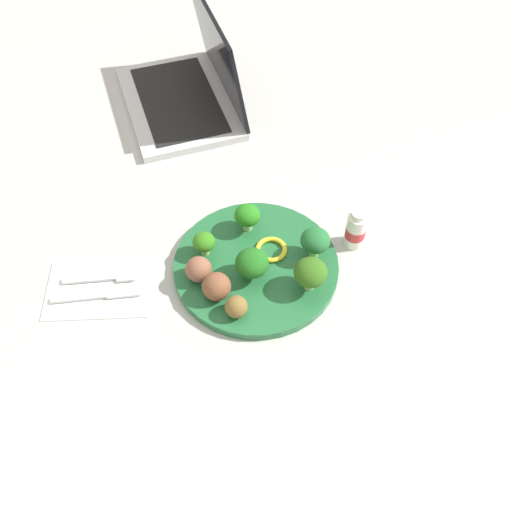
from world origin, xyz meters
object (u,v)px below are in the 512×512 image
object	(u,v)px
yogurt_bottle	(356,230)
meatball_front_right	(199,269)
plate	(256,266)
pepper_ring_front_right	(271,250)
broccoli_floret_far_rim	(315,241)
laptop	(190,88)
broccoli_floret_back_right	(247,216)
meatball_near_rim	(236,307)
meatball_far_rim	(217,286)
broccoli_floret_front_left	(204,243)
knife	(101,295)
fork	(104,277)
broccoli_floret_mid_left	(252,263)
broccoli_floret_near_rim	(310,273)
napkin	(98,288)

from	to	relation	value
yogurt_bottle	meatball_front_right	bearing A→B (deg)	-167.38
plate	pepper_ring_front_right	xyz separation A→B (m)	(0.03, 0.02, 0.01)
broccoli_floret_far_rim	laptop	size ratio (longest dim) A/B	0.16
broccoli_floret_back_right	meatball_near_rim	distance (m)	0.18
meatball_front_right	meatball_far_rim	world-z (taller)	meatball_far_rim
broccoli_floret_front_left	laptop	xyz separation A→B (m)	(-0.02, 0.44, -0.00)
knife	broccoli_floret_far_rim	bearing A→B (deg)	6.99
meatball_near_rim	fork	bearing A→B (deg)	156.05
broccoli_floret_back_right	meatball_near_rim	world-z (taller)	broccoli_floret_back_right
broccoli_floret_mid_left	broccoli_floret_far_rim	xyz separation A→B (m)	(0.11, 0.03, 0.00)
broccoli_floret_front_left	meatball_front_right	distance (m)	0.05
yogurt_bottle	plate	bearing A→B (deg)	-166.97
knife	yogurt_bottle	world-z (taller)	yogurt_bottle
pepper_ring_front_right	broccoli_floret_mid_left	bearing A→B (deg)	-127.76
pepper_ring_front_right	fork	bearing A→B (deg)	-175.44
broccoli_floret_far_rim	broccoli_floret_back_right	size ratio (longest dim) A/B	1.10
broccoli_floret_far_rim	laptop	bearing A→B (deg)	113.58
meatball_near_rim	knife	size ratio (longest dim) A/B	0.25
pepper_ring_front_right	knife	world-z (taller)	pepper_ring_front_right
broccoli_floret_mid_left	meatball_near_rim	xyz separation A→B (m)	(-0.03, -0.07, -0.02)
broccoli_floret_front_left	meatball_front_right	xyz separation A→B (m)	(-0.01, -0.05, -0.01)
broccoli_floret_near_rim	napkin	world-z (taller)	broccoli_floret_near_rim
meatball_far_rim	pepper_ring_front_right	xyz separation A→B (m)	(0.10, 0.08, -0.02)
napkin	yogurt_bottle	distance (m)	0.45
plate	pepper_ring_front_right	bearing A→B (deg)	39.81
broccoli_floret_mid_left	yogurt_bottle	bearing A→B (deg)	19.39
broccoli_floret_front_left	broccoli_floret_back_right	world-z (taller)	broccoli_floret_back_right
meatball_front_right	yogurt_bottle	size ratio (longest dim) A/B	0.55
broccoli_floret_far_rim	broccoli_floret_back_right	xyz separation A→B (m)	(-0.11, 0.07, -0.00)
meatball_front_right	meatball_far_rim	bearing A→B (deg)	-54.02
plate	meatball_front_right	world-z (taller)	meatball_front_right
broccoli_floret_front_left	broccoli_floret_near_rim	xyz separation A→B (m)	(0.17, -0.09, 0.01)
broccoli_floret_near_rim	plate	bearing A→B (deg)	145.58
meatball_far_rim	napkin	size ratio (longest dim) A/B	0.28
pepper_ring_front_right	meatball_far_rim	bearing A→B (deg)	-139.91
broccoli_floret_back_right	fork	distance (m)	0.26
broccoli_floret_mid_left	broccoli_floret_far_rim	distance (m)	0.11
broccoli_floret_front_left	broccoli_floret_near_rim	world-z (taller)	broccoli_floret_near_rim
meatball_front_right	laptop	world-z (taller)	laptop
knife	broccoli_floret_back_right	bearing A→B (deg)	24.34
knife	broccoli_floret_mid_left	bearing A→B (deg)	2.37
fork	knife	xyz separation A→B (m)	(-0.00, -0.04, -0.00)
yogurt_bottle	broccoli_floret_front_left	bearing A→B (deg)	-177.72
broccoli_floret_back_right	meatball_front_right	world-z (taller)	broccoli_floret_back_right
broccoli_floret_front_left	napkin	size ratio (longest dim) A/B	0.26
plate	fork	xyz separation A→B (m)	(-0.26, 0.00, -0.00)
meatball_front_right	fork	xyz separation A→B (m)	(-0.16, 0.02, -0.03)
broccoli_floret_mid_left	napkin	distance (m)	0.26
plate	broccoli_floret_back_right	distance (m)	0.09
plate	broccoli_floret_far_rim	world-z (taller)	broccoli_floret_far_rim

